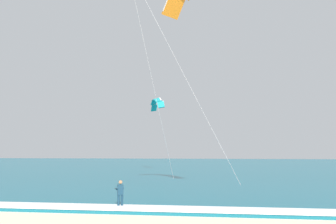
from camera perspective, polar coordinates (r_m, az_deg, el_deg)
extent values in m
cube|color=#146075|center=(79.86, 2.81, -8.38)|extent=(200.00, 120.00, 0.20)
cube|color=white|center=(22.03, -12.44, -14.27)|extent=(200.00, 2.10, 0.04)
ellipsoid|color=white|center=(22.08, -7.50, -14.85)|extent=(0.96, 1.46, 0.05)
cube|color=black|center=(22.29, -7.33, -14.65)|extent=(0.17, 0.12, 0.04)
cube|color=black|center=(21.85, -7.67, -14.82)|extent=(0.17, 0.12, 0.04)
cylinder|color=#143347|center=(22.01, -7.75, -13.84)|extent=(0.14, 0.14, 0.84)
cylinder|color=#143347|center=(22.03, -7.22, -13.83)|extent=(0.14, 0.14, 0.84)
cube|color=#143347|center=(21.93, -7.46, -11.97)|extent=(0.39, 0.32, 0.60)
sphere|color=#9E704C|center=(21.89, -7.44, -10.83)|extent=(0.22, 0.22, 0.22)
cylinder|color=#143347|center=(22.06, -7.99, -11.80)|extent=(0.28, 0.50, 0.22)
cylinder|color=#143347|center=(22.11, -7.04, -11.80)|extent=(0.28, 0.50, 0.22)
cylinder|color=black|center=(22.30, -7.59, -11.74)|extent=(0.52, 0.25, 0.04)
cube|color=#3F3F42|center=(22.08, -7.51, -12.51)|extent=(0.14, 0.12, 0.10)
cube|color=orange|center=(31.02, 0.84, 16.15)|extent=(2.00, 1.66, 1.78)
cube|color=white|center=(30.75, -0.03, 16.85)|extent=(0.97, 0.87, 1.49)
cylinder|color=#B2B2B7|center=(23.40, 2.60, 5.67)|extent=(6.97, 2.92, 13.95)
cylinder|color=#B2B2B7|center=(25.80, -2.40, 4.56)|extent=(2.04, 7.16, 13.95)
cube|color=teal|center=(60.65, -2.19, 0.66)|extent=(1.14, 1.31, 1.23)
cube|color=white|center=(60.77, -1.81, 0.80)|extent=(0.45, 0.76, 1.02)
cube|color=teal|center=(59.76, -2.18, 1.55)|extent=(1.31, 1.52, 0.93)
cube|color=white|center=(59.88, -1.80, 1.69)|extent=(0.59, 1.03, 0.66)
cube|color=teal|center=(58.57, -1.97, 1.99)|extent=(1.39, 1.50, 0.43)
cube|color=white|center=(58.69, -1.58, 2.14)|extent=(0.63, 1.11, 0.15)
cube|color=teal|center=(57.34, -1.59, 1.86)|extent=(1.36, 1.32, 0.93)
cube|color=white|center=(57.47, -1.19, 2.02)|extent=(0.57, 1.02, 0.66)
cube|color=teal|center=(56.36, -1.11, 1.16)|extent=(1.24, 0.94, 1.23)
cube|color=white|center=(56.49, -0.70, 1.32)|extent=(0.43, 0.72, 1.02)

